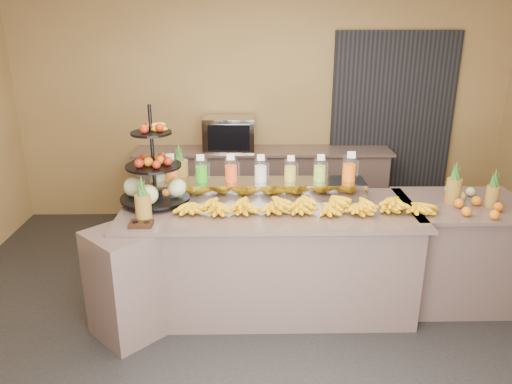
{
  "coord_description": "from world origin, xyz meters",
  "views": [
    {
      "loc": [
        -0.18,
        -3.61,
        2.46
      ],
      "look_at": [
        -0.12,
        0.3,
        1.08
      ],
      "focal_mm": 35.0,
      "sensor_mm": 36.0,
      "label": 1
    }
  ],
  "objects_px": {
    "condiment_caddy": "(141,224)",
    "oven_warmer": "(229,133)",
    "right_fruit_pile": "(474,201)",
    "fruit_stand": "(159,178)",
    "banana_heap": "(303,203)",
    "pitcher_tray": "(261,189)"
  },
  "relations": [
    {
      "from": "fruit_stand",
      "to": "condiment_caddy",
      "type": "distance_m",
      "value": 0.55
    },
    {
      "from": "banana_heap",
      "to": "right_fruit_pile",
      "type": "relative_size",
      "value": 5.15
    },
    {
      "from": "banana_heap",
      "to": "oven_warmer",
      "type": "xyz_separation_m",
      "value": [
        -0.67,
        2.03,
        0.12
      ]
    },
    {
      "from": "banana_heap",
      "to": "oven_warmer",
      "type": "distance_m",
      "value": 2.14
    },
    {
      "from": "pitcher_tray",
      "to": "right_fruit_pile",
      "type": "relative_size",
      "value": 4.5
    },
    {
      "from": "pitcher_tray",
      "to": "condiment_caddy",
      "type": "xyz_separation_m",
      "value": [
        -0.94,
        -0.63,
        -0.06
      ]
    },
    {
      "from": "fruit_stand",
      "to": "right_fruit_pile",
      "type": "relative_size",
      "value": 2.07
    },
    {
      "from": "condiment_caddy",
      "to": "oven_warmer",
      "type": "xyz_separation_m",
      "value": [
        0.61,
        2.3,
        0.19
      ]
    },
    {
      "from": "pitcher_tray",
      "to": "oven_warmer",
      "type": "height_order",
      "value": "oven_warmer"
    },
    {
      "from": "pitcher_tray",
      "to": "banana_heap",
      "type": "xyz_separation_m",
      "value": [
        0.34,
        -0.36,
        0.0
      ]
    },
    {
      "from": "fruit_stand",
      "to": "banana_heap",
      "type": "bearing_deg",
      "value": -10.81
    },
    {
      "from": "fruit_stand",
      "to": "right_fruit_pile",
      "type": "xyz_separation_m",
      "value": [
        2.66,
        -0.19,
        -0.15
      ]
    },
    {
      "from": "right_fruit_pile",
      "to": "oven_warmer",
      "type": "xyz_separation_m",
      "value": [
        -2.12,
        1.98,
        0.13
      ]
    },
    {
      "from": "pitcher_tray",
      "to": "condiment_caddy",
      "type": "distance_m",
      "value": 1.13
    },
    {
      "from": "pitcher_tray",
      "to": "oven_warmer",
      "type": "bearing_deg",
      "value": 101.25
    },
    {
      "from": "condiment_caddy",
      "to": "right_fruit_pile",
      "type": "relative_size",
      "value": 0.44
    },
    {
      "from": "condiment_caddy",
      "to": "oven_warmer",
      "type": "distance_m",
      "value": 2.38
    },
    {
      "from": "pitcher_tray",
      "to": "fruit_stand",
      "type": "distance_m",
      "value": 0.89
    },
    {
      "from": "banana_heap",
      "to": "pitcher_tray",
      "type": "bearing_deg",
      "value": 133.64
    },
    {
      "from": "pitcher_tray",
      "to": "oven_warmer",
      "type": "distance_m",
      "value": 1.71
    },
    {
      "from": "pitcher_tray",
      "to": "banana_heap",
      "type": "height_order",
      "value": "banana_heap"
    },
    {
      "from": "oven_warmer",
      "to": "condiment_caddy",
      "type": "bearing_deg",
      "value": -102.95
    }
  ]
}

